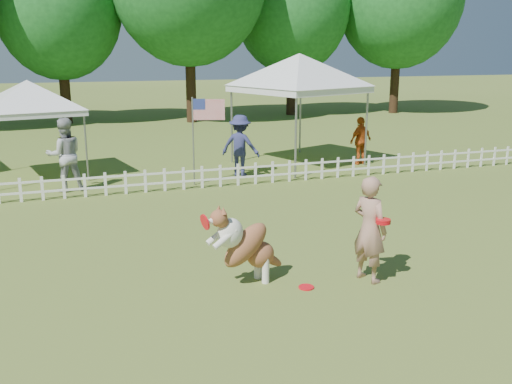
# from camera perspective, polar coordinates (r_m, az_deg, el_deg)

# --- Properties ---
(ground) EXTENTS (120.00, 120.00, 0.00)m
(ground) POSITION_cam_1_polar(r_m,az_deg,el_deg) (8.86, 3.57, -9.99)
(ground) COLOR #445B1D
(ground) RESTS_ON ground
(picket_fence) EXTENTS (22.00, 0.08, 0.60)m
(picket_fence) POSITION_cam_1_polar(r_m,az_deg,el_deg) (15.18, -6.33, 1.42)
(picket_fence) COLOR white
(picket_fence) RESTS_ON ground
(handler) EXTENTS (0.61, 0.73, 1.71)m
(handler) POSITION_cam_1_polar(r_m,az_deg,el_deg) (9.18, 11.31, -3.66)
(handler) COLOR #A67763
(handler) RESTS_ON ground
(dog) EXTENTS (1.34, 0.72, 1.32)m
(dog) POSITION_cam_1_polar(r_m,az_deg,el_deg) (8.90, -0.93, -5.29)
(dog) COLOR brown
(dog) RESTS_ON ground
(frisbee_on_turf) EXTENTS (0.27, 0.27, 0.02)m
(frisbee_on_turf) POSITION_cam_1_polar(r_m,az_deg,el_deg) (9.03, 5.04, -9.47)
(frisbee_on_turf) COLOR red
(frisbee_on_turf) RESTS_ON ground
(canopy_tent_left) EXTENTS (3.11, 3.11, 2.72)m
(canopy_tent_left) POSITION_cam_1_polar(r_m,az_deg,el_deg) (17.47, -21.54, 5.72)
(canopy_tent_left) COLOR white
(canopy_tent_left) RESTS_ON ground
(canopy_tent_right) EXTENTS (4.25, 4.25, 3.41)m
(canopy_tent_right) POSITION_cam_1_polar(r_m,az_deg,el_deg) (18.28, 4.27, 8.09)
(canopy_tent_right) COLOR white
(canopy_tent_right) RESTS_ON ground
(flag_pole) EXTENTS (0.91, 0.34, 2.38)m
(flag_pole) POSITION_cam_1_polar(r_m,az_deg,el_deg) (15.47, -6.29, 5.03)
(flag_pole) COLOR gray
(flag_pole) RESTS_ON ground
(spectator_a) EXTENTS (1.02, 0.84, 1.91)m
(spectator_a) POSITION_cam_1_polar(r_m,az_deg,el_deg) (15.56, -18.57, 3.54)
(spectator_a) COLOR #A1A2A7
(spectator_a) RESTS_ON ground
(spectator_b) EXTENTS (1.31, 1.22, 1.77)m
(spectator_b) POSITION_cam_1_polar(r_m,az_deg,el_deg) (16.61, -1.58, 4.67)
(spectator_b) COLOR navy
(spectator_b) RESTS_ON ground
(spectator_c) EXTENTS (0.97, 0.64, 1.52)m
(spectator_c) POSITION_cam_1_polar(r_m,az_deg,el_deg) (18.61, 10.41, 5.08)
(spectator_c) COLOR #C45017
(spectator_c) RESTS_ON ground
(tree_center_left) EXTENTS (6.00, 6.00, 9.80)m
(tree_center_left) POSITION_cam_1_polar(r_m,az_deg,el_deg) (30.01, -19.06, 15.85)
(tree_center_left) COLOR #18571F
(tree_center_left) RESTS_ON ground
(tree_right) EXTENTS (6.20, 6.20, 10.40)m
(tree_right) POSITION_cam_1_polar(r_m,az_deg,el_deg) (32.36, 3.62, 16.92)
(tree_right) COLOR #18571F
(tree_right) RESTS_ON ground
(tree_far_right) EXTENTS (7.00, 7.00, 11.40)m
(tree_far_right) POSITION_cam_1_polar(r_m,az_deg,el_deg) (34.22, 14.10, 17.23)
(tree_far_right) COLOR #18571F
(tree_far_right) RESTS_ON ground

